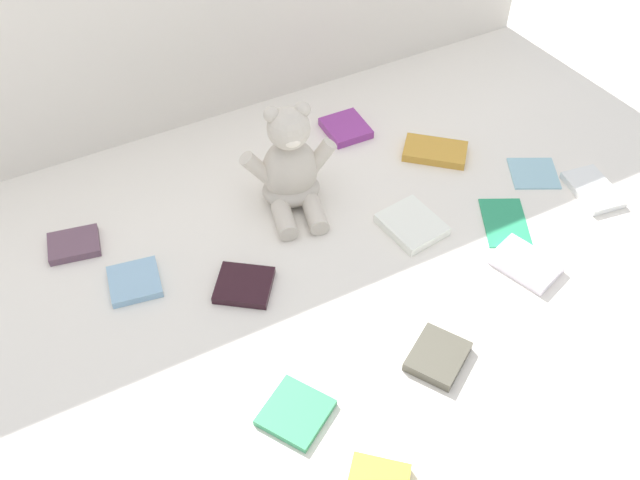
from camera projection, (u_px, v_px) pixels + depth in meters
ground_plane at (287, 245)px, 1.39m from camera, size 3.20×3.20×0.00m
teddy_bear at (291, 168)px, 1.41m from camera, size 0.19×0.18×0.23m
book_case_0 at (296, 413)px, 1.14m from camera, size 0.13×0.13×0.01m
book_case_1 at (346, 128)px, 1.61m from camera, size 0.09×0.10×0.02m
book_case_2 at (435, 151)px, 1.56m from camera, size 0.15×0.15×0.02m
book_case_3 at (244, 285)px, 1.31m from camera, size 0.13×0.13×0.02m
book_case_4 at (135, 282)px, 1.31m from camera, size 0.10×0.10×0.01m
book_case_5 at (593, 190)px, 1.48m from camera, size 0.10×0.13×0.01m
book_case_6 at (412, 225)px, 1.41m from camera, size 0.11×0.13×0.02m
book_case_7 at (505, 222)px, 1.42m from camera, size 0.13×0.16×0.01m
book_case_8 at (534, 173)px, 1.52m from camera, size 0.13×0.13×0.01m
book_case_10 at (74, 245)px, 1.38m from camera, size 0.11×0.09×0.02m
book_case_11 at (526, 264)px, 1.34m from camera, size 0.12×0.14×0.02m
book_case_12 at (438, 356)px, 1.20m from camera, size 0.13×0.12×0.02m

